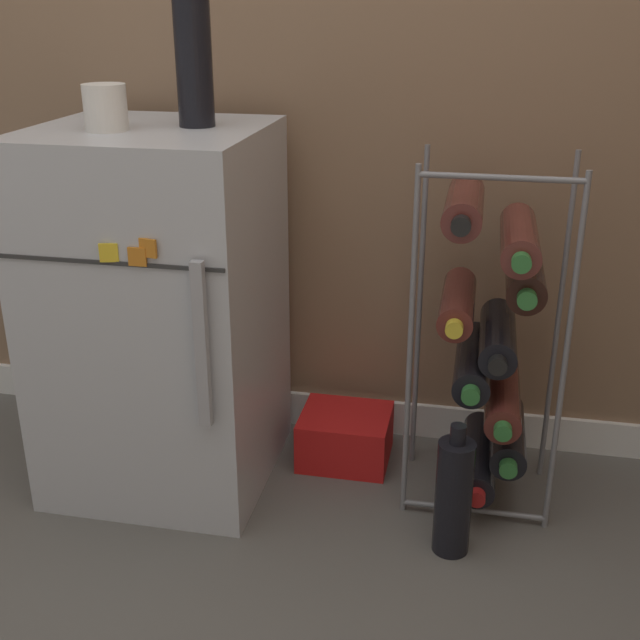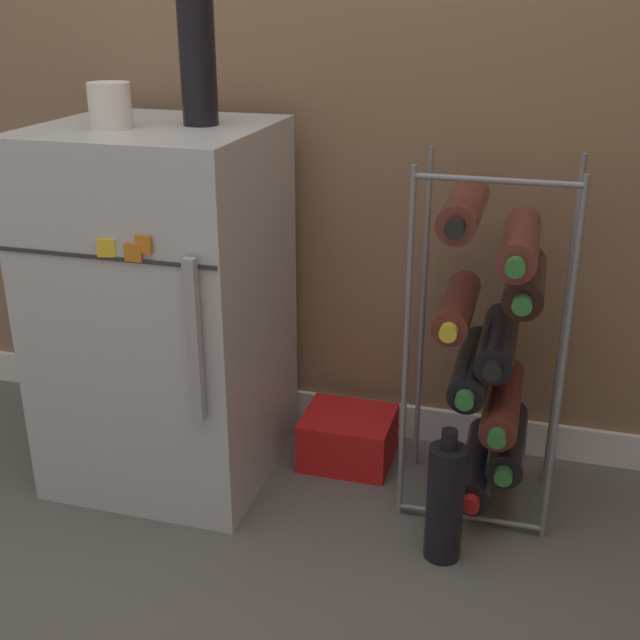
% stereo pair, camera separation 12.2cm
% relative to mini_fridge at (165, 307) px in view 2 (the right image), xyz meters
% --- Properties ---
extents(ground_plane, '(14.00, 14.00, 0.00)m').
position_rel_mini_fridge_xyz_m(ground_plane, '(0.47, -0.33, -0.41)').
color(ground_plane, '#56544F').
extents(mini_fridge, '(0.48, 0.50, 0.82)m').
position_rel_mini_fridge_xyz_m(mini_fridge, '(0.00, 0.00, 0.00)').
color(mini_fridge, '#B7BABF').
rests_on(mini_fridge, ground_plane).
extents(wine_rack, '(0.32, 0.33, 0.78)m').
position_rel_mini_fridge_xyz_m(wine_rack, '(0.74, 0.04, -0.02)').
color(wine_rack, slate).
rests_on(wine_rack, ground_plane).
extents(soda_box, '(0.22, 0.19, 0.12)m').
position_rel_mini_fridge_xyz_m(soda_box, '(0.41, 0.13, -0.35)').
color(soda_box, red).
rests_on(soda_box, ground_plane).
extents(fridge_top_cup, '(0.09, 0.09, 0.09)m').
position_rel_mini_fridge_xyz_m(fridge_top_cup, '(-0.06, -0.06, 0.46)').
color(fridge_top_cup, silver).
rests_on(fridge_top_cup, mini_fridge).
extents(fridge_top_bottle, '(0.07, 0.07, 0.30)m').
position_rel_mini_fridge_xyz_m(fridge_top_bottle, '(0.10, 0.03, 0.54)').
color(fridge_top_bottle, black).
rests_on(fridge_top_bottle, mini_fridge).
extents(loose_bottle_floor, '(0.08, 0.08, 0.29)m').
position_rel_mini_fridge_xyz_m(loose_bottle_floor, '(0.68, -0.18, -0.28)').
color(loose_bottle_floor, black).
rests_on(loose_bottle_floor, ground_plane).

